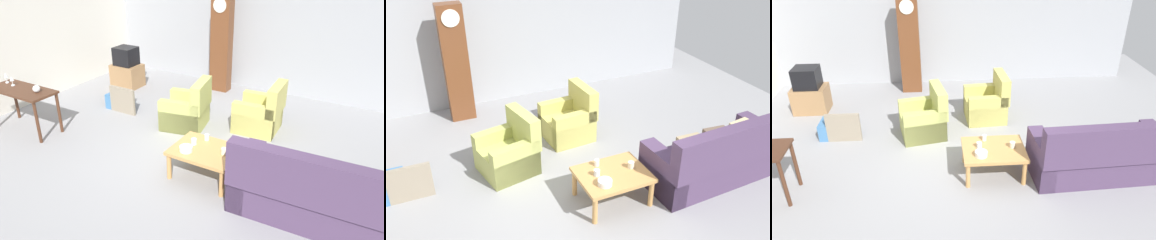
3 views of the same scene
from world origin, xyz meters
TOP-DOWN VIEW (x-y plane):
  - ground_plane at (0.00, 0.00)m, footprint 10.40×10.40m
  - garage_door_wall at (0.00, 3.60)m, footprint 8.40×0.16m
  - pegboard_wall_left at (-4.20, 0.40)m, footprint 0.12×6.40m
  - couch_floral at (2.05, -0.51)m, footprint 2.13×0.96m
  - armchair_olive_near at (-0.67, 0.97)m, footprint 0.93×0.90m
  - armchair_olive_far at (0.56, 1.52)m, footprint 0.84×0.81m
  - coffee_table_wood at (0.41, -0.32)m, footprint 0.96×0.76m
  - console_table_dark at (-3.14, -0.63)m, footprint 1.30×0.56m
  - grandfather_clock at (-1.00, 3.03)m, footprint 0.44×0.30m
  - tv_stand_cabinet at (-3.04, 2.12)m, footprint 0.68×0.52m
  - tv_crt at (-3.04, 2.12)m, footprint 0.48×0.44m
  - framed_picture_leaning at (-2.12, 0.84)m, footprint 0.60×0.05m
  - storage_box_blue at (-2.38, 1.05)m, footprint 0.40×0.47m
  - glass_dome_cloche at (-2.78, -0.59)m, footprint 0.13×0.13m
  - cup_white_porcelain at (0.30, -0.07)m, footprint 0.07×0.07m
  - cup_blue_rimmed at (0.19, -0.28)m, footprint 0.08×0.08m
  - cup_cream_tall at (0.70, -0.31)m, footprint 0.09×0.09m
  - bowl_white_stacked at (0.20, -0.51)m, footprint 0.19×0.19m
  - wine_glass_tall at (-3.65, -0.55)m, footprint 0.07×0.07m
  - wine_glass_mid at (-3.43, -0.59)m, footprint 0.08×0.08m

SIDE VIEW (x-z plane):
  - ground_plane at x=0.00m, z-range 0.00..0.00m
  - storage_box_blue at x=-2.38m, z-range 0.00..0.30m
  - tv_stand_cabinet at x=-3.04m, z-range 0.00..0.53m
  - framed_picture_leaning at x=-2.12m, z-range 0.00..0.54m
  - armchair_olive_near at x=-0.67m, z-range -0.15..0.77m
  - armchair_olive_far at x=0.56m, z-range -0.15..0.77m
  - couch_floral at x=2.05m, z-range -0.16..0.88m
  - coffee_table_wood at x=0.41m, z-range 0.16..0.61m
  - bowl_white_stacked at x=0.20m, z-range 0.45..0.53m
  - cup_blue_rimmed at x=0.19m, z-range 0.45..0.54m
  - cup_white_porcelain at x=0.30m, z-range 0.45..0.54m
  - cup_cream_tall at x=0.70m, z-range 0.45..0.55m
  - console_table_dark at x=-3.14m, z-range 0.28..1.08m
  - tv_crt at x=-3.04m, z-range 0.53..0.95m
  - glass_dome_cloche at x=-2.78m, z-range 0.80..0.92m
  - wine_glass_mid at x=-3.43m, z-range 0.83..1.00m
  - wine_glass_tall at x=-3.65m, z-range 0.83..1.02m
  - grandfather_clock at x=-1.00m, z-range 0.01..2.17m
  - pegboard_wall_left at x=-4.20m, z-range 0.00..2.88m
  - garage_door_wall at x=0.00m, z-range 0.00..3.20m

